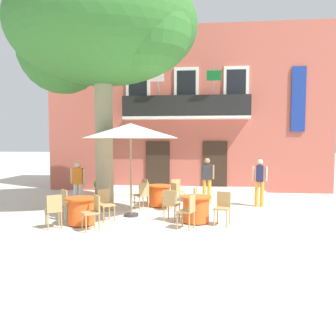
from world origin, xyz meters
TOP-DOWN VIEW (x-y plane):
  - ground_plane at (0.00, 0.00)m, footprint 120.00×120.00m
  - building_facade at (-0.65, 6.99)m, footprint 13.00×5.09m
  - entrance_step_platform at (-0.65, 3.77)m, footprint 6.72×2.46m
  - plane_tree at (-3.21, 0.47)m, footprint 6.31×5.54m
  - cafe_table_near_tree at (-3.17, -1.67)m, footprint 0.86×0.86m
  - cafe_chair_near_tree_0 at (-2.65, -2.23)m, footprint 0.56×0.56m
  - cafe_chair_near_tree_1 at (-2.66, -1.11)m, footprint 0.56×0.56m
  - cafe_chair_near_tree_2 at (-3.75, -1.20)m, footprint 0.57×0.57m
  - cafe_chair_near_tree_3 at (-3.74, -2.16)m, footprint 0.56×0.56m
  - cafe_table_middle at (-1.38, 1.23)m, footprint 0.86×0.86m
  - cafe_chair_middle_0 at (-1.89, 0.68)m, footprint 0.56×0.56m
  - cafe_chair_middle_1 at (-0.90, 0.65)m, footprint 0.55×0.55m
  - cafe_chair_middle_2 at (-0.80, 1.72)m, footprint 0.56×0.56m
  - cafe_chair_middle_3 at (-1.90, 1.77)m, footprint 0.56×0.56m
  - cafe_table_front at (-0.03, -1.10)m, footprint 0.86×0.86m
  - cafe_chair_front_0 at (0.03, -0.35)m, footprint 0.47×0.47m
  - cafe_chair_front_1 at (-0.77, -0.94)m, footprint 0.50×0.50m
  - cafe_chair_front_2 at (-0.21, -1.83)m, footprint 0.51×0.51m
  - cafe_chair_front_3 at (0.71, -1.25)m, footprint 0.50×0.50m
  - cafe_umbrella at (-2.04, -0.43)m, footprint 2.90×2.90m
  - ground_planter_left at (-4.36, 3.70)m, footprint 0.43×0.43m
  - pedestrian_near_entrance at (-4.21, 0.85)m, footprint 0.53×0.25m
  - pedestrian_mid_plaza at (0.29, 1.95)m, footprint 0.53×0.24m
  - pedestrian_by_tree at (2.13, 1.62)m, footprint 0.53×0.35m

SIDE VIEW (x-z plane):
  - ground_plane at x=0.00m, z-range 0.00..0.00m
  - entrance_step_platform at x=-0.65m, z-range 0.00..0.25m
  - ground_planter_left at x=-4.36m, z-range 0.04..0.70m
  - cafe_table_near_tree at x=-3.17m, z-range 0.01..0.77m
  - cafe_table_middle at x=-1.38m, z-range 0.01..0.77m
  - cafe_table_front at x=-0.03m, z-range 0.01..0.77m
  - cafe_chair_near_tree_0 at x=-2.65m, z-range 0.07..0.98m
  - cafe_chair_near_tree_1 at x=-2.66m, z-range 0.07..0.98m
  - cafe_chair_near_tree_2 at x=-3.75m, z-range 0.07..0.98m
  - cafe_chair_near_tree_3 at x=-3.74m, z-range 0.07..0.98m
  - cafe_chair_middle_0 at x=-1.89m, z-range 0.07..0.98m
  - cafe_chair_middle_1 at x=-0.90m, z-range 0.07..0.98m
  - cafe_chair_middle_2 at x=-0.80m, z-range 0.07..0.98m
  - cafe_chair_middle_3 at x=-1.90m, z-range 0.07..0.98m
  - cafe_chair_front_0 at x=0.03m, z-range 0.07..0.98m
  - cafe_chair_front_1 at x=-0.77m, z-range 0.07..0.98m
  - cafe_chair_front_2 at x=-0.21m, z-range 0.07..0.98m
  - cafe_chair_front_3 at x=0.71m, z-range 0.07..0.98m
  - pedestrian_near_entrance at x=-4.21m, z-range 0.10..1.70m
  - pedestrian_by_tree at x=2.13m, z-range 0.11..1.79m
  - pedestrian_mid_plaza at x=0.29m, z-range 0.11..1.80m
  - cafe_umbrella at x=-2.04m, z-range 1.19..4.04m
  - building_facade at x=-0.65m, z-range 0.00..7.50m
  - plane_tree at x=-3.21m, z-range 1.92..9.76m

